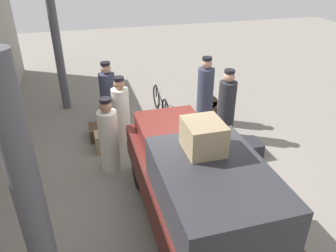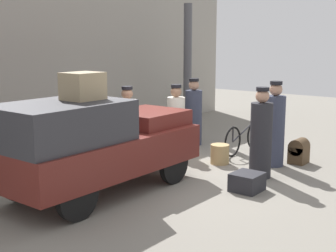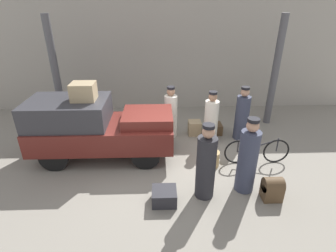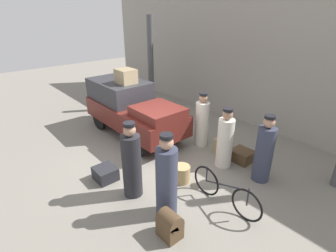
# 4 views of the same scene
# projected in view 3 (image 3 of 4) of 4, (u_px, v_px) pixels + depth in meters

# --- Properties ---
(ground_plane) EXTENTS (30.00, 30.00, 0.00)m
(ground_plane) POSITION_uv_depth(u_px,v_px,m) (161.00, 159.00, 7.40)
(ground_plane) COLOR gray
(station_building_facade) EXTENTS (16.00, 0.15, 4.50)m
(station_building_facade) POSITION_uv_depth(u_px,v_px,m) (159.00, 52.00, 10.10)
(station_building_facade) COLOR gray
(station_building_facade) RESTS_ON ground
(canopy_pillar_left) EXTENTS (0.24, 0.24, 3.72)m
(canopy_pillar_left) POSITION_uv_depth(u_px,v_px,m) (56.00, 74.00, 8.64)
(canopy_pillar_left) COLOR #4C4C51
(canopy_pillar_left) RESTS_ON ground
(canopy_pillar_right) EXTENTS (0.24, 0.24, 3.72)m
(canopy_pillar_right) POSITION_uv_depth(u_px,v_px,m) (275.00, 72.00, 8.87)
(canopy_pillar_right) COLOR #4C4C51
(canopy_pillar_right) RESTS_ON ground
(truck) EXTENTS (3.84, 1.59, 1.71)m
(truck) POSITION_uv_depth(u_px,v_px,m) (96.00, 126.00, 7.20)
(truck) COLOR black
(truck) RESTS_ON ground
(bicycle) EXTENTS (1.78, 0.04, 0.76)m
(bicycle) POSITION_uv_depth(u_px,v_px,m) (257.00, 151.00, 7.10)
(bicycle) COLOR black
(bicycle) RESTS_ON ground
(wicker_basket) EXTENTS (0.41, 0.41, 0.43)m
(wicker_basket) POSITION_uv_depth(u_px,v_px,m) (212.00, 159.00, 7.04)
(wicker_basket) COLOR tan
(wicker_basket) RESTS_ON ground
(conductor_in_dark_uniform) EXTENTS (0.42, 0.42, 1.66)m
(conductor_in_dark_uniform) POSITION_uv_depth(u_px,v_px,m) (211.00, 120.00, 8.04)
(conductor_in_dark_uniform) COLOR silver
(conductor_in_dark_uniform) RESTS_ON ground
(porter_carrying_trunk) EXTENTS (0.44, 0.44, 1.83)m
(porter_carrying_trunk) POSITION_uv_depth(u_px,v_px,m) (248.00, 159.00, 5.90)
(porter_carrying_trunk) COLOR #33384C
(porter_carrying_trunk) RESTS_ON ground
(porter_with_bicycle) EXTENTS (0.43, 0.43, 1.79)m
(porter_with_bicycle) POSITION_uv_depth(u_px,v_px,m) (206.00, 165.00, 5.71)
(porter_with_bicycle) COLOR #232328
(porter_with_bicycle) RESTS_ON ground
(porter_lifting_near_truck) EXTENTS (0.43, 0.43, 1.73)m
(porter_lifting_near_truck) POSITION_uv_depth(u_px,v_px,m) (242.00, 116.00, 8.24)
(porter_lifting_near_truck) COLOR #33384C
(porter_lifting_near_truck) RESTS_ON ground
(porter_standing_middle) EXTENTS (0.41, 0.41, 1.68)m
(porter_standing_middle) POSITION_uv_depth(u_px,v_px,m) (171.00, 114.00, 8.39)
(porter_standing_middle) COLOR silver
(porter_standing_middle) RESTS_ON ground
(trunk_large_brown) EXTENTS (0.56, 0.50, 0.34)m
(trunk_large_brown) POSITION_uv_depth(u_px,v_px,m) (213.00, 128.00, 8.81)
(trunk_large_brown) COLOR #4C3823
(trunk_large_brown) RESTS_ON ground
(trunk_wicker_pale) EXTENTS (0.42, 0.35, 0.55)m
(trunk_wicker_pale) POSITION_uv_depth(u_px,v_px,m) (272.00, 188.00, 5.83)
(trunk_wicker_pale) COLOR #4C3823
(trunk_wicker_pale) RESTS_ON ground
(trunk_umber_medium) EXTENTS (0.54, 0.50, 0.33)m
(trunk_umber_medium) POSITION_uv_depth(u_px,v_px,m) (164.00, 196.00, 5.77)
(trunk_umber_medium) COLOR #232328
(trunk_umber_medium) RESTS_ON ground
(suitcase_small_leather) EXTENTS (0.41, 0.41, 0.46)m
(suitcase_small_leather) POSITION_uv_depth(u_px,v_px,m) (195.00, 128.00, 8.72)
(suitcase_small_leather) COLOR #9E8966
(suitcase_small_leather) RESTS_ON ground
(trunk_on_truck_roof) EXTENTS (0.61, 0.53, 0.46)m
(trunk_on_truck_roof) POSITION_uv_depth(u_px,v_px,m) (83.00, 92.00, 6.76)
(trunk_on_truck_roof) COLOR #9E8966
(trunk_on_truck_roof) RESTS_ON truck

